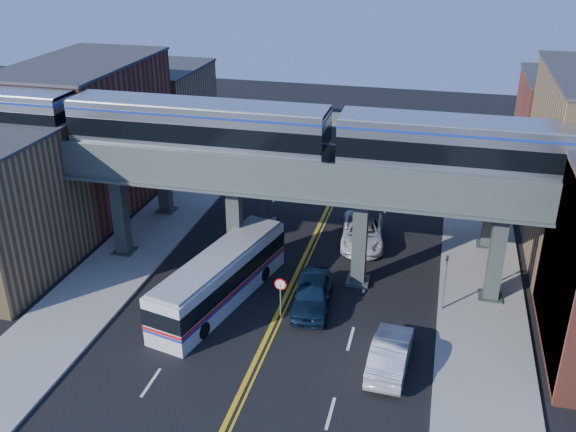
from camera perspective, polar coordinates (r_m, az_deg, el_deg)
name	(u,v)px	position (r m, az deg, el deg)	size (l,w,h in m)	color
ground	(261,348)	(34.89, -2.40, -11.66)	(120.00, 120.00, 0.00)	black
sidewalk_west	(145,240)	(46.59, -12.62, -2.13)	(5.00, 70.00, 0.16)	gray
sidewalk_east	(480,280)	(42.37, 16.73, -5.51)	(5.00, 70.00, 0.16)	gray
building_west_b	(89,135)	(52.71, -17.25, 6.91)	(8.00, 14.00, 11.00)	brown
building_west_c	(160,110)	(64.10, -11.28, 9.23)	(8.00, 10.00, 8.00)	olive
building_east_c	(568,133)	(59.06, 23.65, 6.79)	(8.00, 10.00, 9.00)	brown
mural_panel	(557,267)	(35.32, 22.80, -4.20)	(0.10, 9.50, 9.50)	teal
elevated_viaduct_near	(296,181)	(38.52, 0.75, 3.10)	(52.00, 3.60, 7.40)	#38413D
elevated_viaduct_far	(319,145)	(44.95, 2.81, 6.31)	(52.00, 3.60, 7.40)	#38413D
transit_train	(198,128)	(39.34, -8.01, 7.75)	(48.98, 3.07, 3.58)	black
stop_sign	(281,292)	(36.23, -0.66, -6.75)	(0.76, 0.09, 2.63)	slate
traffic_signal	(445,277)	(37.68, 13.79, -5.26)	(0.15, 0.18, 4.10)	slate
transit_bus	(221,278)	(38.20, -6.02, -5.52)	(5.06, 11.76, 2.96)	silver
car_lane_a	(312,294)	(37.69, 2.17, -6.92)	(2.16, 5.36, 1.83)	#0E1D33
car_lane_b	(360,228)	(45.90, 6.43, -1.09)	(1.66, 4.77, 1.57)	#2F2F32
car_lane_c	(362,232)	(45.21, 6.63, -1.42)	(2.85, 6.17, 1.72)	silver
car_lane_d	(395,173)	(56.29, 9.46, 3.83)	(2.44, 5.99, 1.74)	silver
car_parked_curb	(390,353)	(33.49, 9.07, -11.95)	(1.82, 5.21, 1.72)	#B4B3B8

